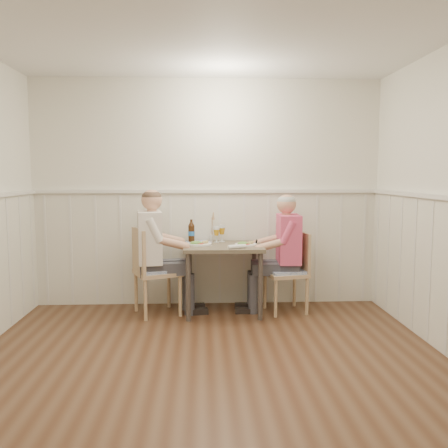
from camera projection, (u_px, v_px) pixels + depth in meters
name	position (u px, v px, depth m)	size (l,w,h in m)	color
ground_plane	(211.00, 387.00, 3.39)	(4.50, 4.50, 0.00)	#472918
room_shell	(211.00, 174.00, 3.23)	(4.04, 4.54, 2.60)	white
wainscot	(210.00, 272.00, 4.00)	(4.00, 4.49, 1.34)	silver
dining_table	(223.00, 255.00, 5.16)	(0.85, 0.70, 0.75)	#4C4434
chair_right	(290.00, 269.00, 5.22)	(0.49, 0.49, 0.88)	tan
chair_left	(152.00, 268.00, 5.09)	(0.58, 0.58, 0.94)	tan
man_in_pink	(285.00, 262.00, 5.22)	(0.62, 0.43, 1.32)	#3F3F47
diner_cream	(154.00, 262.00, 5.09)	(0.69, 0.48, 1.38)	#3F3F47
plate_man	(245.00, 244.00, 5.12)	(0.24, 0.24, 0.06)	white
plate_diner	(198.00, 243.00, 5.14)	(0.26, 0.26, 0.07)	white
beer_glass_a	(222.00, 231.00, 5.38)	(0.08, 0.08, 0.19)	silver
beer_glass_b	(216.00, 232.00, 5.33)	(0.07, 0.07, 0.18)	silver
beer_bottle	(191.00, 232.00, 5.35)	(0.07, 0.07, 0.26)	#311B0B
rolled_napkin	(237.00, 247.00, 4.89)	(0.19, 0.10, 0.04)	white
grass_vase	(211.00, 228.00, 5.42)	(0.04, 0.04, 0.35)	silver
gingham_mat	(198.00, 242.00, 5.36)	(0.32, 0.28, 0.01)	#405C9D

